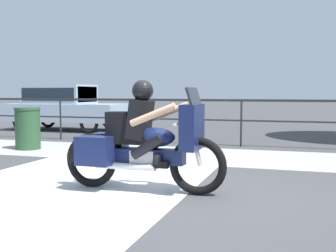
% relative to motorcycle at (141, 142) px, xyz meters
% --- Properties ---
extents(ground_plane, '(120.00, 120.00, 0.00)m').
position_rel_motorcycle_xyz_m(ground_plane, '(0.66, -0.07, -0.68)').
color(ground_plane, '#424244').
extents(sidewalk_band, '(44.00, 2.40, 0.01)m').
position_rel_motorcycle_xyz_m(sidewalk_band, '(0.66, 3.33, -0.67)').
color(sidewalk_band, '#A8A59E').
rests_on(sidewalk_band, ground).
extents(crosswalk_band, '(3.52, 6.00, 0.01)m').
position_rel_motorcycle_xyz_m(crosswalk_band, '(-1.10, -0.27, -0.67)').
color(crosswalk_band, silver).
rests_on(crosswalk_band, ground).
extents(fence_railing, '(36.00, 0.05, 1.17)m').
position_rel_motorcycle_xyz_m(fence_railing, '(0.66, 5.12, 0.25)').
color(fence_railing, '#232326').
rests_on(fence_railing, ground).
extents(motorcycle, '(2.32, 0.76, 1.51)m').
position_rel_motorcycle_xyz_m(motorcycle, '(0.00, 0.00, 0.00)').
color(motorcycle, black).
rests_on(motorcycle, ground).
extents(parked_car, '(4.20, 1.75, 1.60)m').
position_rel_motorcycle_xyz_m(parked_car, '(-5.91, 7.72, 0.23)').
color(parked_car, '#9EB2C6').
rests_on(parked_car, ground).
extents(trash_bin, '(0.60, 0.60, 0.99)m').
position_rel_motorcycle_xyz_m(trash_bin, '(-4.05, 3.08, -0.18)').
color(trash_bin, '#284C2D').
rests_on(trash_bin, ground).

